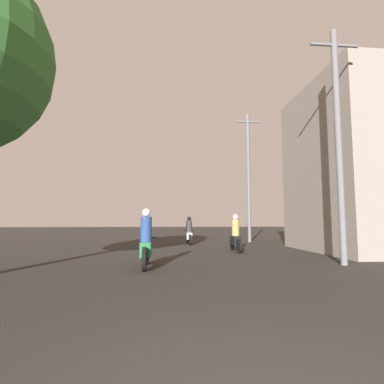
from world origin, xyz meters
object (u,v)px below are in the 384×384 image
(motorcycle_green, at_px, (146,244))
(utility_pole_near, at_px, (338,138))
(motorcycle_silver, at_px, (189,233))
(building_right_near, at_px, (357,167))
(motorcycle_black, at_px, (235,236))
(utility_pole_far, at_px, (249,174))

(motorcycle_green, relative_size, utility_pole_near, 0.26)
(motorcycle_silver, bearing_deg, motorcycle_green, -94.04)
(building_right_near, bearing_deg, motorcycle_green, -158.28)
(motorcycle_green, xyz_separation_m, motorcycle_silver, (1.90, 8.16, -0.05))
(motorcycle_black, distance_m, utility_pole_near, 5.81)
(utility_pole_near, relative_size, utility_pole_far, 0.92)
(motorcycle_silver, xyz_separation_m, utility_pole_far, (3.90, 1.41, 3.63))
(motorcycle_green, height_order, motorcycle_black, motorcycle_green)
(motorcycle_green, relative_size, utility_pole_far, 0.23)
(motorcycle_green, xyz_separation_m, utility_pole_far, (5.80, 9.57, 3.59))
(motorcycle_black, xyz_separation_m, utility_pole_near, (2.34, -4.19, 3.27))
(utility_pole_far, bearing_deg, building_right_near, -61.91)
(motorcycle_silver, height_order, utility_pole_near, utility_pole_near)
(motorcycle_green, distance_m, utility_pole_far, 11.75)
(motorcycle_black, distance_m, motorcycle_silver, 4.37)
(utility_pole_near, bearing_deg, motorcycle_silver, 116.21)
(motorcycle_silver, relative_size, utility_pole_near, 0.25)
(utility_pole_near, height_order, utility_pole_far, utility_pole_far)
(motorcycle_black, bearing_deg, motorcycle_silver, 120.40)
(motorcycle_black, relative_size, building_right_near, 0.26)
(motorcycle_green, xyz_separation_m, building_right_near, (9.00, 3.58, 3.03))
(utility_pole_far, bearing_deg, utility_pole_near, -89.14)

